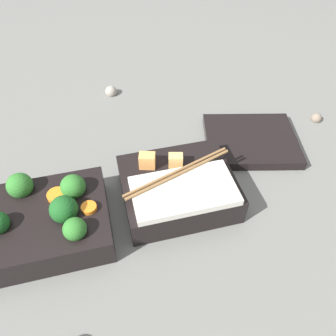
# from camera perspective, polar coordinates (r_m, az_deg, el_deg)

# --- Properties ---
(ground_plane) EXTENTS (3.00, 3.00, 0.00)m
(ground_plane) POSITION_cam_1_polar(r_m,az_deg,el_deg) (0.55, -8.67, -9.44)
(ground_plane) COLOR slate
(bento_tray_vegetable) EXTENTS (0.18, 0.15, 0.08)m
(bento_tray_vegetable) POSITION_cam_1_polar(r_m,az_deg,el_deg) (0.54, -19.97, -8.45)
(bento_tray_vegetable) COLOR black
(bento_tray_vegetable) RESTS_ON ground_plane
(bento_tray_rice) EXTENTS (0.19, 0.15, 0.08)m
(bento_tray_rice) POSITION_cam_1_polar(r_m,az_deg,el_deg) (0.55, 1.79, -3.50)
(bento_tray_rice) COLOR black
(bento_tray_rice) RESTS_ON ground_plane
(bento_lid) EXTENTS (0.21, 0.19, 0.02)m
(bento_lid) POSITION_cam_1_polar(r_m,az_deg,el_deg) (0.69, 14.17, 4.70)
(bento_lid) COLOR black
(bento_lid) RESTS_ON ground_plane
(pebble_0) EXTENTS (0.03, 0.03, 0.03)m
(pebble_0) POSITION_cam_1_polar(r_m,az_deg,el_deg) (0.82, -9.87, 12.96)
(pebble_0) COLOR gray
(pebble_0) RESTS_ON ground_plane
(pebble_1) EXTENTS (0.02, 0.02, 0.02)m
(pebble_1) POSITION_cam_1_polar(r_m,az_deg,el_deg) (0.80, 24.40, 7.91)
(pebble_1) COLOR #7A6B5B
(pebble_1) RESTS_ON ground_plane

